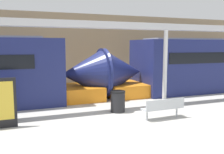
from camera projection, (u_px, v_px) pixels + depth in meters
name	position (u px, v px, depth m)	size (l,w,h in m)	color
ground_plane	(136.00, 129.00, 8.27)	(60.00, 60.00, 0.00)	#B2AFA8
station_wall	(71.00, 50.00, 17.45)	(56.00, 0.20, 5.00)	#9E8460
train_left	(210.00, 65.00, 15.90)	(14.59, 2.93, 3.20)	navy
bench_near	(164.00, 107.00, 9.40)	(1.68, 0.49, 0.79)	#ADB2B7
trash_bin	(118.00, 101.00, 10.44)	(0.63, 0.63, 0.89)	black
support_column_near	(165.00, 67.00, 11.80)	(0.20, 0.20, 3.48)	silver
canopy_beam	(166.00, 27.00, 11.56)	(28.00, 0.60, 0.28)	#B7B7BC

